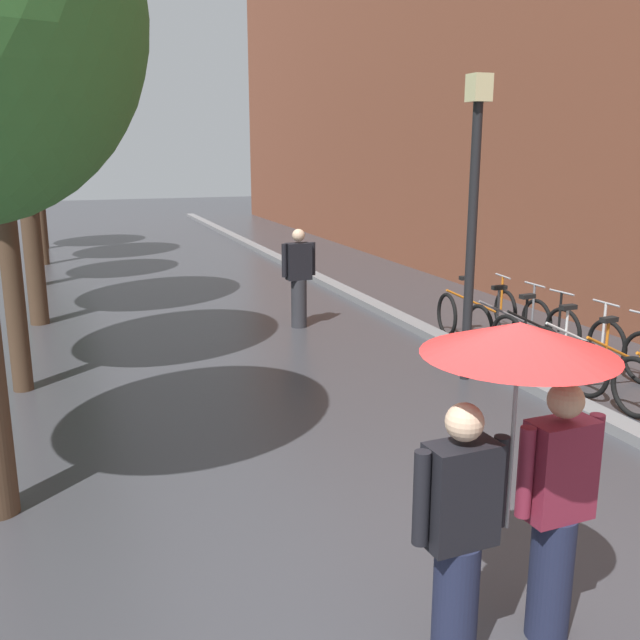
{
  "coord_description": "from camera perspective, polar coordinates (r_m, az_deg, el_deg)",
  "views": [
    {
      "loc": [
        -2.18,
        -3.36,
        2.92
      ],
      "look_at": [
        0.03,
        2.69,
        1.35
      ],
      "focal_mm": 39.65,
      "sensor_mm": 36.0,
      "label": 1
    }
  ],
  "objects": [
    {
      "name": "parked_bicycle_2",
      "position": [
        9.9,
        20.03,
        -2.05
      ],
      "size": [
        1.11,
        0.74,
        0.96
      ],
      "color": "black",
      "rests_on": "ground"
    },
    {
      "name": "couple_under_umbrella",
      "position": [
        4.13,
        15.36,
        -9.58
      ],
      "size": [
        1.27,
        1.07,
        2.02
      ],
      "color": "#1E233D",
      "rests_on": "ground"
    },
    {
      "name": "parked_bicycle_4",
      "position": [
        10.93,
        14.97,
        -0.23
      ],
      "size": [
        1.09,
        0.72,
        0.96
      ],
      "color": "black",
      "rests_on": "ground"
    },
    {
      "name": "kerb_strip",
      "position": [
        14.68,
        1.79,
        2.46
      ],
      "size": [
        0.3,
        36.0,
        0.12
      ],
      "primitive_type": "cube",
      "color": "slate",
      "rests_on": "ground"
    },
    {
      "name": "street_lamp_post",
      "position": [
        8.98,
        12.26,
        9.04
      ],
      "size": [
        0.24,
        0.24,
        3.77
      ],
      "color": "black",
      "rests_on": "ground"
    },
    {
      "name": "building_facade",
      "position": [
        18.19,
        23.45,
        19.03
      ],
      "size": [
        8.0,
        36.0,
        9.89
      ],
      "primitive_type": "cube",
      "color": "brown",
      "rests_on": "ground"
    },
    {
      "name": "parked_bicycle_5",
      "position": [
        11.58,
        12.52,
        0.68
      ],
      "size": [
        1.15,
        0.81,
        0.96
      ],
      "color": "black",
      "rests_on": "ground"
    },
    {
      "name": "street_tree_4",
      "position": [
        19.46,
        -22.49,
        17.05
      ],
      "size": [
        2.63,
        2.63,
        6.12
      ],
      "color": "#473323",
      "rests_on": "ground"
    },
    {
      "name": "pedestrian_walking_midground",
      "position": [
        11.69,
        -1.72,
        3.43
      ],
      "size": [
        0.59,
        0.26,
        1.64
      ],
      "color": "#2D2D33",
      "rests_on": "ground"
    },
    {
      "name": "street_tree_2",
      "position": [
        12.75,
        -23.52,
        19.69
      ],
      "size": [
        2.93,
        2.93,
        6.36
      ],
      "color": "#473323",
      "rests_on": "ground"
    },
    {
      "name": "street_tree_5",
      "position": [
        22.57,
        -22.09,
        13.65
      ],
      "size": [
        2.53,
        2.53,
        4.72
      ],
      "color": "#473323",
      "rests_on": "ground"
    },
    {
      "name": "street_tree_3",
      "position": [
        16.36,
        -23.2,
        16.0
      ],
      "size": [
        2.36,
        2.36,
        5.37
      ],
      "color": "#473323",
      "rests_on": "ground"
    },
    {
      "name": "parked_bicycle_3",
      "position": [
        10.42,
        17.02,
        -1.04
      ],
      "size": [
        1.15,
        0.81,
        0.96
      ],
      "color": "black",
      "rests_on": "ground"
    },
    {
      "name": "ground_plane",
      "position": [
        4.95,
        11.27,
        -22.71
      ],
      "size": [
        80.0,
        80.0,
        0.0
      ],
      "primitive_type": "plane",
      "color": "#38383D"
    },
    {
      "name": "parked_bicycle_1",
      "position": [
        9.39,
        22.81,
        -3.12
      ],
      "size": [
        1.16,
        0.82,
        0.96
      ],
      "color": "black",
      "rests_on": "ground"
    }
  ]
}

